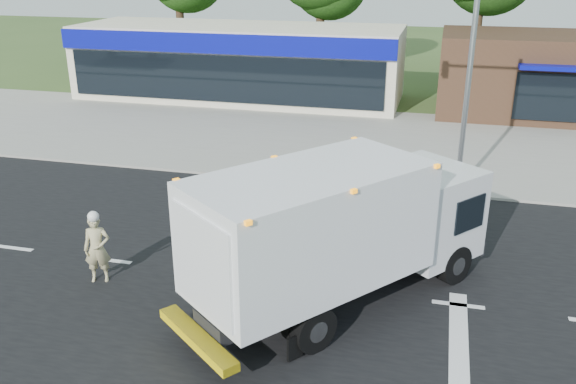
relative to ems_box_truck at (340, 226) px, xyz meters
The scene contains 10 objects.
ground 2.10m from the ems_box_truck, 111.74° to the left, with size 120.00×120.00×0.00m, color #385123.
road_asphalt 2.10m from the ems_box_truck, 111.74° to the left, with size 60.00×14.00×0.02m, color black.
sidewalk 9.01m from the ems_box_truck, 91.56° to the left, with size 60.00×2.40×0.12m, color gray.
parking_apron 14.74m from the ems_box_truck, 90.94° to the left, with size 60.00×9.00×0.02m, color gray.
lane_markings 2.39m from the ems_box_truck, 34.04° to the right, with size 55.20×7.00×0.01m.
ems_box_truck is the anchor object (origin of this frame).
emergency_worker 6.05m from the ems_box_truck, behind, with size 0.75×0.62×1.89m.
retail_strip_mall 22.51m from the ems_box_truck, 114.23° to the left, with size 18.00×6.20×4.00m.
brown_storefront 21.66m from the ems_box_truck, 71.81° to the left, with size 10.00×6.70×4.00m.
traffic_signal_pole 8.96m from the ems_box_truck, 75.54° to the left, with size 3.51×0.25×8.00m.
Camera 1 is at (2.16, -12.88, 7.64)m, focal length 38.00 mm.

